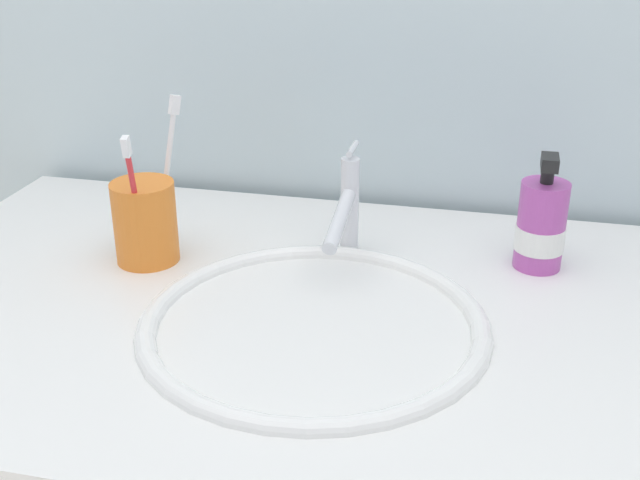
# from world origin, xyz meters

# --- Properties ---
(sink_basin) EXTENTS (0.39, 0.39, 0.11)m
(sink_basin) POSITION_xyz_m (0.04, -0.04, 0.86)
(sink_basin) COLOR white
(sink_basin) RESTS_ON vanity_counter
(faucet) EXTENTS (0.02, 0.17, 0.14)m
(faucet) POSITION_xyz_m (0.04, 0.14, 0.97)
(faucet) COLOR silver
(faucet) RESTS_ON sink_basin
(toothbrush_cup) EXTENTS (0.08, 0.08, 0.11)m
(toothbrush_cup) POSITION_xyz_m (-0.21, 0.07, 0.95)
(toothbrush_cup) COLOR orange
(toothbrush_cup) RESTS_ON vanity_counter
(toothbrush_white) EXTENTS (0.04, 0.05, 0.20)m
(toothbrush_white) POSITION_xyz_m (-0.19, 0.12, 1.02)
(toothbrush_white) COLOR white
(toothbrush_white) RESTS_ON toothbrush_cup
(toothbrush_red) EXTENTS (0.01, 0.04, 0.17)m
(toothbrush_red) POSITION_xyz_m (-0.20, 0.04, 1.00)
(toothbrush_red) COLOR red
(toothbrush_red) RESTS_ON toothbrush_cup
(soap_dispenser) EXTENTS (0.06, 0.06, 0.15)m
(soap_dispenser) POSITION_xyz_m (0.28, 0.16, 0.96)
(soap_dispenser) COLOR #B24CA5
(soap_dispenser) RESTS_ON vanity_counter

